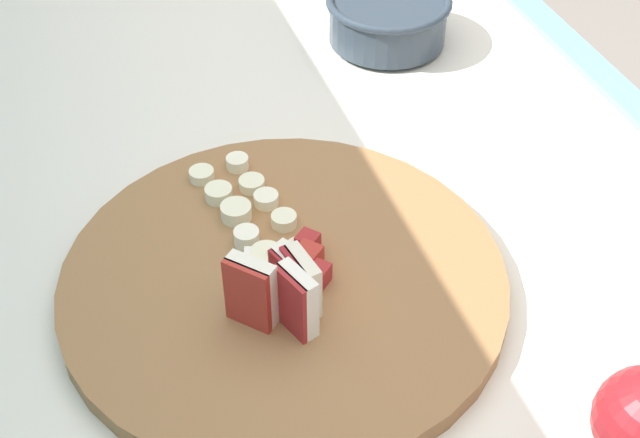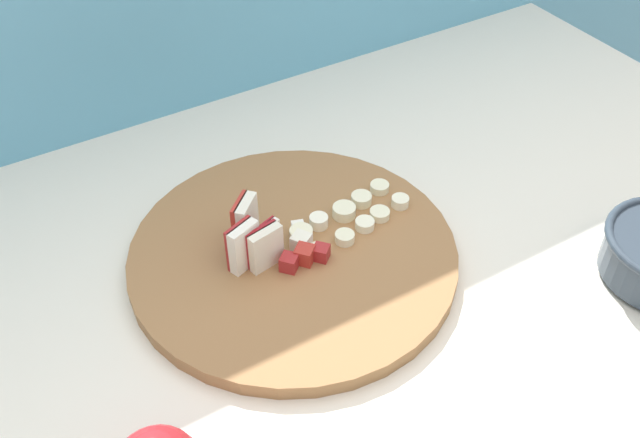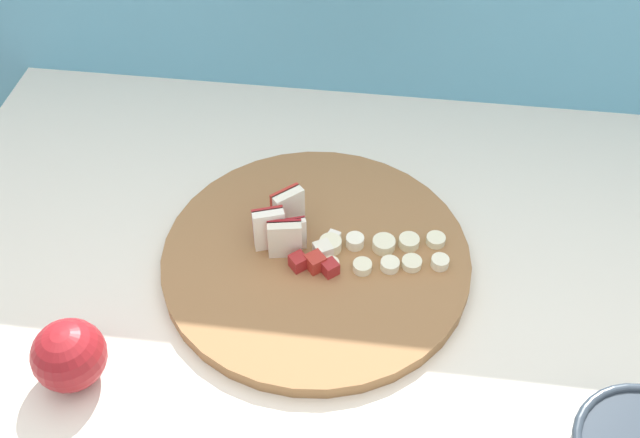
{
  "view_description": "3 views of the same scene",
  "coord_description": "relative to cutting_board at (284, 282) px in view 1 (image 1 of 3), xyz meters",
  "views": [
    {
      "loc": [
        -0.62,
        0.2,
        1.48
      ],
      "look_at": [
        -0.08,
        0.01,
        0.97
      ],
      "focal_mm": 49.22,
      "sensor_mm": 36.0,
      "label": 1
    },
    {
      "loc": [
        -0.39,
        -0.5,
        1.54
      ],
      "look_at": [
        -0.06,
        0.04,
        0.97
      ],
      "focal_mm": 40.37,
      "sensor_mm": 36.0,
      "label": 2
    },
    {
      "loc": [
        -0.01,
        -0.56,
        1.63
      ],
      "look_at": [
        -0.1,
        0.09,
        0.95
      ],
      "focal_mm": 40.69,
      "sensor_mm": 36.0,
      "label": 3
    }
  ],
  "objects": [
    {
      "name": "cutting_board",
      "position": [
        0.0,
        0.0,
        0.0
      ],
      "size": [
        0.4,
        0.4,
        0.02
      ],
      "primitive_type": "cylinder",
      "color": "olive",
      "rests_on": "tiled_countertop"
    },
    {
      "name": "apple_wedge_fan",
      "position": [
        -0.05,
        0.01,
        0.04
      ],
      "size": [
        0.07,
        0.08,
        0.07
      ],
      "color": "maroon",
      "rests_on": "cutting_board"
    },
    {
      "name": "ceramic_bowl",
      "position": [
        0.36,
        -0.25,
        0.03
      ],
      "size": [
        0.16,
        0.16,
        0.06
      ],
      "color": "#2D3842",
      "rests_on": "tiled_countertop"
    },
    {
      "name": "apple_dice_pile",
      "position": [
        0.0,
        -0.01,
        0.02
      ],
      "size": [
        0.08,
        0.07,
        0.02
      ],
      "color": "#EFE5CC",
      "rests_on": "cutting_board"
    },
    {
      "name": "banana_slice_rows",
      "position": [
        0.08,
        0.01,
        0.02
      ],
      "size": [
        0.17,
        0.08,
        0.02
      ],
      "color": "#F4EAC6",
      "rests_on": "cutting_board"
    }
  ]
}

